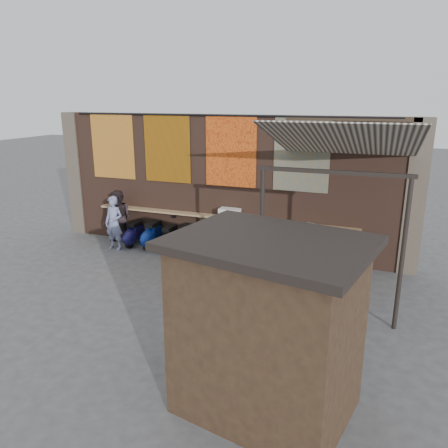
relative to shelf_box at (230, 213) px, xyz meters
The scene contains 33 objects.
ground 2.64m from the shelf_box, 98.42° to the right, with size 70.00×70.00×0.00m, color #474749.
brick_wall 0.91m from the shelf_box, 130.41° to the left, with size 10.00×0.40×4.00m, color brown.
pier_left 5.60m from the shelf_box, behind, with size 0.50×0.50×4.00m, color #4C4238.
pier_right 4.93m from the shelf_box, ahead, with size 0.50×0.50×4.00m, color #4C4238.
eating_counter 0.38m from the shelf_box, behind, with size 8.00×0.32×0.05m, color #9E7A51.
shelf_box is the anchor object (origin of this frame).
tapestry_redgold 4.31m from the shelf_box, behind, with size 1.50×0.02×2.00m, color maroon.
tapestry_sun 2.69m from the shelf_box, behind, with size 1.50×0.02×2.00m, color orange.
tapestry_orange 1.75m from the shelf_box, 102.69° to the left, with size 1.50×0.02×2.00m, color orange.
tapestry_multi 2.63m from the shelf_box, ahead, with size 1.50×0.02×2.00m, color #215C7B.
hang_rail 2.75m from the shelf_box, 153.47° to the left, with size 0.06×0.06×9.50m, color black.
scooter_stool_0 3.20m from the shelf_box, behind, with size 0.35×0.78×0.74m, color #16144C, non-canonical shape.
scooter_stool_1 2.59m from the shelf_box, behind, with size 0.38×0.84×0.80m, color navy, non-canonical shape.
scooter_stool_2 2.07m from the shelf_box, behind, with size 0.34×0.76×0.73m, color black, non-canonical shape.
scooter_stool_3 1.56m from the shelf_box, 164.93° to the right, with size 0.39×0.87×0.82m, color #0E600D, non-canonical shape.
scooter_stool_4 1.10m from the shelf_box, 157.33° to the right, with size 0.40×0.89×0.84m, color #18614D, non-canonical shape.
scooter_stool_5 0.96m from the shelf_box, 118.81° to the right, with size 0.34×0.76×0.72m, color black, non-canonical shape.
scooter_stool_6 1.00m from the shelf_box, 30.27° to the right, with size 0.39×0.87×0.83m, color #9B0B12, non-canonical shape.
scooter_stool_7 1.41m from the shelf_box, 17.76° to the right, with size 0.37×0.82×0.78m, color #974B0D, non-canonical shape.
diner_left 3.54m from the shelf_box, 167.03° to the right, with size 0.60×0.39×1.64m, color #7781AD.
diner_right 3.58m from the shelf_box, behind, with size 0.83×0.65×1.71m, color #292022.
shopper_navy 3.09m from the shelf_box, 34.71° to the right, with size 0.98×0.41×1.68m, color black.
shopper_grey 3.49m from the shelf_box, 39.46° to the right, with size 1.18×0.68×1.83m, color slate.
shopper_tan 3.26m from the shelf_box, 35.39° to the right, with size 0.76×0.49×1.55m, color #846A54.
market_stall 6.64m from the shelf_box, 65.58° to the right, with size 2.33×1.75×2.53m, color black.
stall_roof 6.77m from the shelf_box, 65.58° to the right, with size 2.61×2.01×0.12m, color black.
stall_sign 5.96m from the shelf_box, 60.40° to the right, with size 1.20×0.04×0.50m, color gold.
stall_shelf 5.94m from the shelf_box, 60.40° to the right, with size 1.94×0.10×0.06m, color #473321.
awning_canvas 4.15m from the shelf_box, 23.90° to the right, with size 3.20×3.40×0.03m, color beige.
awning_ledger 4.16m from the shelf_box, ahead, with size 3.30×0.08×0.12m, color #33261C.
awning_header 4.66m from the shelf_box, 42.55° to the right, with size 3.00×0.08×0.08m, color black.
awning_post_left 3.40m from the shelf_box, 58.75° to the right, with size 0.09×0.09×3.10m, color black.
awning_post_right 5.41m from the shelf_box, 32.46° to the right, with size 0.09×0.09×3.10m, color black.
Camera 1 is at (4.45, -9.13, 4.46)m, focal length 35.00 mm.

